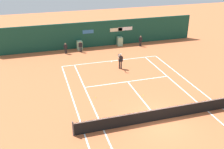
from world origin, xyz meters
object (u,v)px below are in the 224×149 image
at_px(ball_kid_centre_post, 66,48).
at_px(tennis_ball_mid_court, 143,95).
at_px(ball_kid_right_post, 80,46).
at_px(ball_kid_left_post, 141,40).
at_px(tennis_ball_by_sideline, 96,97).
at_px(tennis_ball_near_service_line, 110,100).
at_px(player_on_baseline, 120,60).

height_order(ball_kid_centre_post, tennis_ball_mid_court, ball_kid_centre_post).
relative_size(ball_kid_right_post, tennis_ball_mid_court, 19.40).
relative_size(ball_kid_left_post, ball_kid_centre_post, 1.06).
height_order(ball_kid_left_post, tennis_ball_by_sideline, ball_kid_left_post).
bearing_deg(tennis_ball_mid_court, ball_kid_centre_post, 111.63).
height_order(tennis_ball_near_service_line, tennis_ball_by_sideline, same).
height_order(player_on_baseline, ball_kid_right_post, player_on_baseline).
bearing_deg(tennis_ball_mid_court, player_on_baseline, 90.46).
height_order(ball_kid_left_post, tennis_ball_near_service_line, ball_kid_left_post).
bearing_deg(tennis_ball_mid_court, tennis_ball_by_sideline, 168.61).
relative_size(ball_kid_left_post, tennis_ball_by_sideline, 19.95).
relative_size(ball_kid_centre_post, tennis_ball_near_service_line, 18.88).
bearing_deg(tennis_ball_mid_court, ball_kid_right_post, 104.01).
xyz_separation_m(ball_kid_right_post, tennis_ball_near_service_line, (0.12, -11.88, -0.73)).
relative_size(ball_kid_right_post, ball_kid_centre_post, 1.03).
bearing_deg(tennis_ball_near_service_line, tennis_ball_mid_court, 0.67).
xyz_separation_m(player_on_baseline, tennis_ball_near_service_line, (-2.79, -5.85, -0.92)).
bearing_deg(player_on_baseline, ball_kid_right_post, -56.81).
xyz_separation_m(player_on_baseline, ball_kid_centre_post, (-4.65, 6.02, -0.22)).
relative_size(ball_kid_right_post, tennis_ball_near_service_line, 19.40).
xyz_separation_m(ball_kid_left_post, tennis_ball_mid_court, (-4.61, -11.84, -0.75)).
relative_size(ball_kid_right_post, ball_kid_left_post, 0.97).
bearing_deg(player_on_baseline, tennis_ball_mid_court, 97.87).
xyz_separation_m(tennis_ball_near_service_line, tennis_ball_by_sideline, (-0.99, 0.80, 0.00)).
distance_m(ball_kid_right_post, tennis_ball_near_service_line, 11.90).
xyz_separation_m(player_on_baseline, ball_kid_right_post, (-2.91, 6.02, -0.20)).
distance_m(ball_kid_right_post, ball_kid_centre_post, 1.74).
bearing_deg(tennis_ball_near_service_line, ball_kid_centre_post, 98.89).
height_order(player_on_baseline, ball_kid_left_post, player_on_baseline).
xyz_separation_m(player_on_baseline, tennis_ball_mid_court, (0.05, -5.82, -0.92)).
bearing_deg(tennis_ball_by_sideline, tennis_ball_near_service_line, -39.08).
relative_size(ball_kid_centre_post, tennis_ball_mid_court, 18.88).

